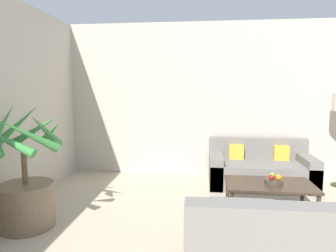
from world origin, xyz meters
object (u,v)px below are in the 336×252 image
Objects in this scene: apple_red at (271,177)px; orange_fruit at (278,177)px; potted_palm at (26,189)px; apple_green at (273,175)px; fruit_bowl at (274,181)px; coffee_table at (270,186)px; ottoman at (244,226)px; sofa_loveseat at (260,170)px.

orange_fruit is at bearing -2.32° from apple_red.
potted_palm is 19.38× the size of apple_green.
coffee_table is at bearing -179.72° from fruit_bowl.
fruit_bowl reaches higher than ottoman.
sofa_loveseat reaches higher than apple_red.
apple_red is 0.91× the size of apple_green.
sofa_loveseat is at bearing 75.20° from ottoman.
apple_red is (-0.07, -1.09, 0.20)m from sofa_loveseat.
fruit_bowl is (0.05, 0.00, 0.07)m from coffee_table.
coffee_table is at bearing 166.44° from orange_fruit.
coffee_table is 16.39× the size of apple_red.
ottoman is (-0.45, -0.86, -0.26)m from apple_red.
fruit_bowl is 0.08m from orange_fruit.
apple_green is at bearing 52.24° from coffee_table.
sofa_loveseat reaches higher than ottoman.
apple_red reaches higher than ottoman.
sofa_loveseat is 1.11m from apple_red.
apple_green is at bearing -92.14° from sofa_loveseat.
coffee_table is 0.99m from ottoman.
fruit_bowl is at bearing -85.55° from apple_green.
fruit_bowl is at bearing 29.94° from apple_red.
orange_fruit is (2.91, 0.73, 0.01)m from potted_palm.
potted_palm is at bearing -164.21° from apple_green.
fruit_bowl is 3.07× the size of apple_green.
apple_green is 0.97× the size of orange_fruit.
potted_palm is 2.95m from fruit_bowl.
sofa_loveseat is 2.43× the size of ottoman.
apple_green is (2.85, 0.81, 0.01)m from potted_palm.
coffee_table is (-0.08, -1.07, 0.07)m from sofa_loveseat.
potted_palm is 2.11× the size of ottoman.
ottoman is (-0.48, -0.94, -0.26)m from apple_green.
potted_palm is 0.87× the size of sofa_loveseat.
apple_red is at bearing -150.06° from fruit_bowl.
apple_green is (-0.00, 0.06, 0.06)m from fruit_bowl.
coffee_table is 0.16m from orange_fruit.
sofa_loveseat is at bearing 86.39° from apple_red.
apple_green is at bearing 15.79° from potted_palm.
coffee_table is at bearing -127.76° from apple_green.
orange_fruit reaches higher than fruit_bowl.
potted_palm reaches higher than orange_fruit.
apple_red reaches higher than fruit_bowl.
coffee_table is 0.08m from fruit_bowl.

